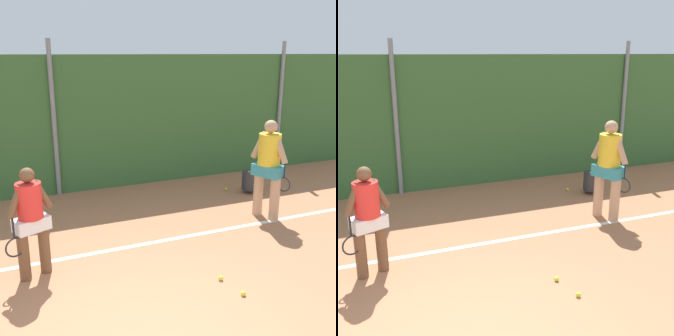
% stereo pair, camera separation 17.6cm
% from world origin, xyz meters
% --- Properties ---
extents(ground_plane, '(31.11, 31.11, 0.00)m').
position_xyz_m(ground_plane, '(0.00, 1.68, 0.00)').
color(ground_plane, '#B2704C').
extents(hedge_fence_backdrop, '(20.22, 0.25, 3.03)m').
position_xyz_m(hedge_fence_backdrop, '(0.00, 5.73, 1.51)').
color(hedge_fence_backdrop, '#386633').
rests_on(hedge_fence_backdrop, ground_plane).
extents(fence_post_center, '(0.10, 0.10, 3.34)m').
position_xyz_m(fence_post_center, '(0.00, 5.55, 1.67)').
color(fence_post_center, gray).
rests_on(fence_post_center, ground_plane).
extents(fence_post_right, '(0.10, 0.10, 3.34)m').
position_xyz_m(fence_post_right, '(5.83, 5.55, 1.67)').
color(fence_post_right, gray).
rests_on(fence_post_right, ground_plane).
extents(court_baseline_paint, '(14.78, 0.10, 0.01)m').
position_xyz_m(court_baseline_paint, '(0.00, 2.50, 0.00)').
color(court_baseline_paint, white).
rests_on(court_baseline_paint, ground_plane).
extents(player_foreground_near, '(0.69, 0.43, 1.60)m').
position_xyz_m(player_foreground_near, '(-0.80, 2.16, 0.89)').
color(player_foreground_near, brown).
rests_on(player_foreground_near, ground_plane).
extents(player_midcourt, '(0.50, 0.79, 1.88)m').
position_xyz_m(player_midcourt, '(3.49, 2.73, 1.06)').
color(player_midcourt, tan).
rests_on(player_midcourt, ground_plane).
extents(ball_hopper, '(0.36, 0.36, 0.51)m').
position_xyz_m(ball_hopper, '(4.01, 4.06, 0.29)').
color(ball_hopper, '#2D2D33').
rests_on(ball_hopper, ground_plane).
extents(tennis_ball_1, '(0.07, 0.07, 0.07)m').
position_xyz_m(tennis_ball_1, '(1.65, 0.61, 0.03)').
color(tennis_ball_1, '#CCDB33').
rests_on(tennis_ball_1, ground_plane).
extents(tennis_ball_7, '(0.07, 0.07, 0.07)m').
position_xyz_m(tennis_ball_7, '(1.56, 1.05, 0.03)').
color(tennis_ball_7, '#CCDB33').
rests_on(tennis_ball_7, ground_plane).
extents(tennis_ball_9, '(0.07, 0.07, 0.07)m').
position_xyz_m(tennis_ball_9, '(3.60, 4.38, 0.03)').
color(tennis_ball_9, '#CCDB33').
rests_on(tennis_ball_9, ground_plane).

